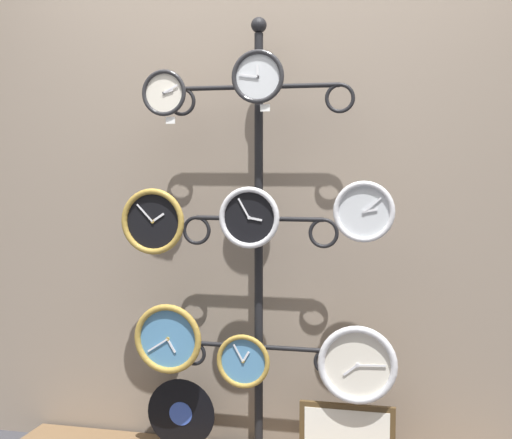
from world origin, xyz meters
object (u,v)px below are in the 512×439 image
object	(u,v)px
clock_middle_left	(153,221)
clock_middle_right	(364,212)
clock_middle_center	(249,218)
clock_bottom_right	(357,365)
clock_bottom_center	(243,361)
picture_frame	(347,436)
display_stand	(259,322)
clock_bottom_left	(168,339)
clock_top_center	(258,77)
clock_top_left	(164,93)
vinyl_record	(181,413)

from	to	relation	value
clock_middle_left	clock_middle_right	xyz separation A→B (m)	(0.88, -0.01, 0.05)
clock_middle_center	clock_middle_right	distance (m)	0.46
clock_middle_right	clock_bottom_right	bearing A→B (deg)	156.85
clock_bottom_center	picture_frame	size ratio (longest dim) A/B	0.59
clock_middle_left	clock_middle_center	distance (m)	0.42
display_stand	clock_bottom_left	size ratio (longest dim) A/B	6.37
clock_middle_center	clock_bottom_center	distance (m)	0.60
clock_top_center	clock_middle_center	size ratio (longest dim) A/B	0.85
picture_frame	display_stand	bearing A→B (deg)	171.67
clock_top_center	clock_bottom_left	distance (m)	1.16
clock_top_left	clock_middle_left	xyz separation A→B (m)	(-0.05, -0.02, -0.54)
clock_top_left	clock_bottom_right	bearing A→B (deg)	-1.07
clock_middle_left	clock_bottom_center	xyz separation A→B (m)	(0.39, 0.02, -0.58)
display_stand	clock_top_center	xyz separation A→B (m)	(0.02, -0.11, 1.02)
clock_middle_left	clock_bottom_right	size ratio (longest dim) A/B	0.88
clock_middle_center	clock_bottom_right	bearing A→B (deg)	0.72
vinyl_record	clock_middle_left	bearing A→B (deg)	-135.09
clock_bottom_left	clock_middle_left	bearing A→B (deg)	179.12
clock_middle_left	picture_frame	world-z (taller)	clock_middle_left
clock_middle_right	clock_bottom_right	world-z (taller)	clock_middle_right
clock_top_left	clock_middle_center	world-z (taller)	clock_top_left
display_stand	vinyl_record	distance (m)	0.55
clock_top_left	clock_middle_right	world-z (taller)	clock_top_left
clock_middle_right	clock_bottom_center	distance (m)	0.81
clock_middle_right	vinyl_record	distance (m)	1.21
clock_top_center	picture_frame	world-z (taller)	clock_top_center
display_stand	clock_middle_right	world-z (taller)	display_stand
clock_top_center	clock_bottom_center	size ratio (longest dim) A/B	0.94
clock_top_left	picture_frame	xyz separation A→B (m)	(0.77, 0.02, -1.41)
clock_bottom_left	clock_middle_center	bearing A→B (deg)	-0.37
clock_middle_right	display_stand	bearing A→B (deg)	167.58
clock_middle_left	clock_bottom_left	bearing A→B (deg)	-0.88
display_stand	clock_top_left	bearing A→B (deg)	-169.07
clock_bottom_left	clock_bottom_right	world-z (taller)	clock_bottom_left
clock_top_center	clock_middle_left	size ratio (longest dim) A/B	0.77
clock_bottom_left	clock_bottom_center	world-z (taller)	clock_bottom_left
clock_top_left	clock_top_center	bearing A→B (deg)	-4.98
clock_middle_center	picture_frame	size ratio (longest dim) A/B	0.65
display_stand	clock_top_left	xyz separation A→B (m)	(-0.39, -0.07, 0.97)
clock_top_center	picture_frame	size ratio (longest dim) A/B	0.55
clock_top_center	display_stand	bearing A→B (deg)	101.70
clock_top_center	clock_bottom_center	world-z (taller)	clock_top_center
clock_middle_left	picture_frame	xyz separation A→B (m)	(0.82, 0.04, -0.87)
clock_top_left	clock_bottom_right	world-z (taller)	clock_top_left
clock_top_left	vinyl_record	size ratio (longest dim) A/B	0.63
vinyl_record	clock_top_left	bearing A→B (deg)	-118.15
clock_top_center	clock_middle_left	world-z (taller)	clock_top_center
clock_bottom_right	vinyl_record	size ratio (longest dim) A/B	1.04
display_stand	clock_bottom_center	distance (m)	0.18
clock_top_center	picture_frame	bearing A→B (deg)	8.55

